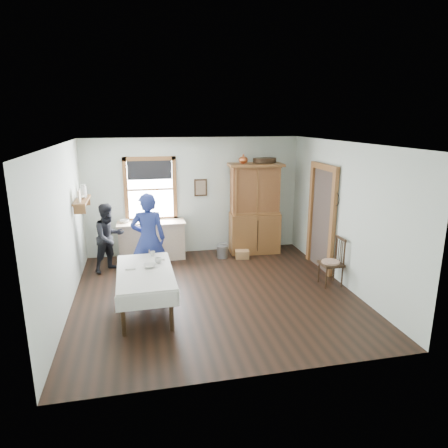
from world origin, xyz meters
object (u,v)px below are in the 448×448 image
Objects in this scene: figure_dark at (109,240)px; china_hutch at (255,209)px; wicker_basket at (242,254)px; woman_blue at (149,243)px; pail at (222,251)px; dining_table at (146,290)px; spindle_chair at (331,261)px; work_counter at (152,240)px.

china_hutch is at bearing -28.84° from figure_dark.
woman_blue is at bearing -154.46° from wicker_basket.
china_hutch reaches higher than wicker_basket.
woman_blue reaches higher than pail.
pail reaches higher than wicker_basket.
dining_table is 2.92m from pail.
spindle_chair is 4.50m from figure_dark.
woman_blue reaches higher than spindle_chair.
pail is at bearing -160.83° from china_hutch.
woman_blue is (0.10, 1.14, 0.47)m from dining_table.
china_hutch is 1.26m from pail.
work_counter is at bearing 167.80° from wicker_basket.
china_hutch is 1.28× the size of woman_blue.
wicker_basket is (-1.27, 1.82, -0.38)m from spindle_chair.
spindle_chair is at bearing -49.37° from pail.
spindle_chair is (3.28, -2.25, 0.04)m from work_counter.
spindle_chair is (3.48, 0.32, 0.12)m from dining_table.
wicker_basket is at bearing 123.32° from spindle_chair.
work_counter is 2.08m from wicker_basket.
work_counter is 0.86× the size of dining_table.
china_hutch is 2.24× the size of spindle_chair.
spindle_chair is at bearing 168.58° from woman_blue.
work_counter is 1.63m from pail.
china_hutch is at bearing -0.94° from work_counter.
spindle_chair is 3.06× the size of wicker_basket.
pail is (1.78, 2.30, -0.21)m from dining_table.
dining_table is (-0.20, -2.58, -0.08)m from work_counter.
woman_blue is (-1.68, -1.17, 0.69)m from pail.
figure_dark is (-2.90, -0.13, 0.57)m from wicker_basket.
figure_dark reaches higher than work_counter.
spindle_chair is 3.49m from woman_blue.
work_counter reaches higher than dining_table.
dining_table is at bearing -135.89° from wicker_basket.
woman_blue reaches higher than dining_table.
figure_dark reaches higher than dining_table.
work_counter is 1.59× the size of spindle_chair.
figure_dark is (-2.47, -0.29, 0.53)m from pail.
dining_table is at bearing -109.05° from figure_dark.
figure_dark is at bearing -167.19° from china_hutch.
spindle_chair is (0.87, -2.21, -0.59)m from china_hutch.
china_hutch reaches higher than spindle_chair.
dining_table is 2.15m from figure_dark.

